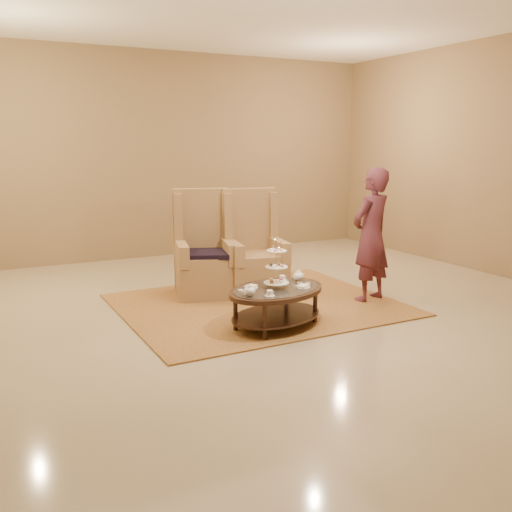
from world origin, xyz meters
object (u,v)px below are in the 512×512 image
tea_table (276,295)px  person (371,235)px  armchair_left (204,259)px  armchair_right (253,258)px

tea_table → person: 1.69m
person → armchair_left: bearing=-51.8°
armchair_right → tea_table: bearing=-96.8°
armchair_left → armchair_right: bearing=-2.9°
tea_table → armchair_left: armchair_left is taller
armchair_right → person: size_ratio=0.82×
armchair_left → person: bearing=-21.8°
tea_table → armchair_right: bearing=54.1°
armchair_right → person: 1.59m
armchair_right → armchair_left: bearing=173.5°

